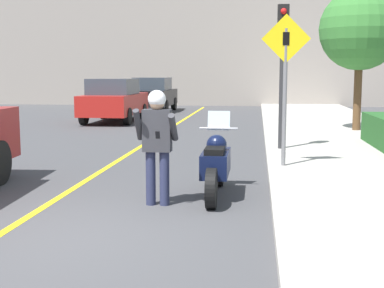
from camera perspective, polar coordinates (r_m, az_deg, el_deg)
name	(u,v)px	position (r m, az deg, el deg)	size (l,w,h in m)	color
ground_plane	(49,236)	(6.53, -14.99, -9.47)	(80.00, 80.00, 0.00)	#424244
road_center_line	(125,156)	(12.29, -7.16, -1.30)	(0.12, 36.00, 0.01)	yellow
building_backdrop	(217,29)	(31.97, 2.74, 12.15)	(28.00, 1.20, 8.91)	gray
motorcycle	(216,165)	(8.21, 2.56, -2.21)	(0.62, 2.13, 1.27)	black
person_biker	(157,136)	(7.58, -3.74, 0.86)	(0.59, 0.46, 1.65)	#282D4C
crossing_sign	(285,76)	(10.19, 9.91, 7.21)	(0.91, 0.08, 2.83)	slate
traffic_light	(283,49)	(12.57, 9.65, 9.99)	(0.26, 0.30, 3.29)	#2D2D30
street_tree	(360,30)	(17.34, 17.50, 11.53)	(2.48, 2.48, 4.31)	brown
parked_car_red	(114,100)	(21.05, -8.29, 4.67)	(1.88, 4.20, 1.68)	black
parked_car_black	(153,94)	(26.57, -4.18, 5.31)	(1.88, 4.20, 1.68)	black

